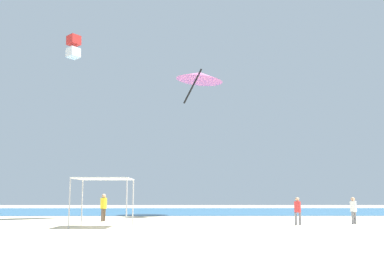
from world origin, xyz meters
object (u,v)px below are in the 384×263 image
(person_near_tent, at_px, (353,208))
(kite_box_red, at_px, (73,47))
(canopy_tent, at_px, (104,181))
(person_central, at_px, (104,205))
(kite_delta_pink, at_px, (200,76))
(person_leftmost, at_px, (298,209))

(person_near_tent, distance_m, kite_box_red, 30.59)
(canopy_tent, height_order, kite_box_red, kite_box_red)
(person_central, relative_size, kite_delta_pink, 0.32)
(canopy_tent, bearing_deg, person_leftmost, 6.61)
(person_near_tent, height_order, person_central, person_central)
(canopy_tent, height_order, kite_delta_pink, kite_delta_pink)
(kite_box_red, bearing_deg, person_central, -115.02)
(canopy_tent, xyz_separation_m, kite_delta_pink, (5.66, 14.07, 9.93))
(person_near_tent, bearing_deg, person_central, 128.62)
(person_central, bearing_deg, canopy_tent, 24.43)
(person_central, relative_size, kite_box_red, 0.77)
(kite_box_red, distance_m, kite_delta_pink, 13.71)
(person_near_tent, distance_m, person_leftmost, 3.69)
(canopy_tent, bearing_deg, kite_box_red, 111.29)
(person_leftmost, xyz_separation_m, person_central, (-11.79, 3.89, 0.12))
(person_leftmost, relative_size, person_central, 0.88)
(person_near_tent, xyz_separation_m, kite_delta_pink, (-8.73, 11.87, 11.45))
(canopy_tent, distance_m, person_central, 5.42)
(canopy_tent, xyz_separation_m, person_near_tent, (14.40, 2.20, -1.52))
(person_leftmost, bearing_deg, person_central, -39.60)
(kite_delta_pink, bearing_deg, person_near_tent, -122.37)
(person_leftmost, distance_m, person_central, 12.42)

